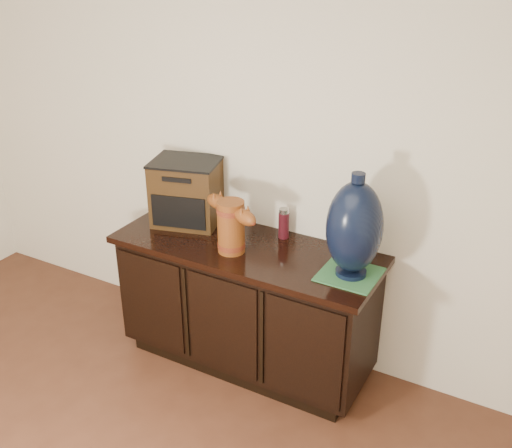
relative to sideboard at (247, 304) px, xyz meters
The scene contains 6 objects.
sideboard is the anchor object (origin of this frame).
terracotta_vessel 0.54m from the sideboard, 116.64° to the right, with size 0.39×0.22×0.28m.
tv_radio 0.72m from the sideboard, 166.90° to the left, with size 0.44×0.39×0.37m.
green_mat 0.70m from the sideboard, ahead, with size 0.28×0.28×0.01m, color #316E3D.
lamp_base 0.86m from the sideboard, ahead, with size 0.27×0.27×0.52m.
spray_can 0.51m from the sideboard, 56.71° to the left, with size 0.06×0.06×0.17m.
Camera 1 is at (1.41, -0.21, 2.25)m, focal length 42.00 mm.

